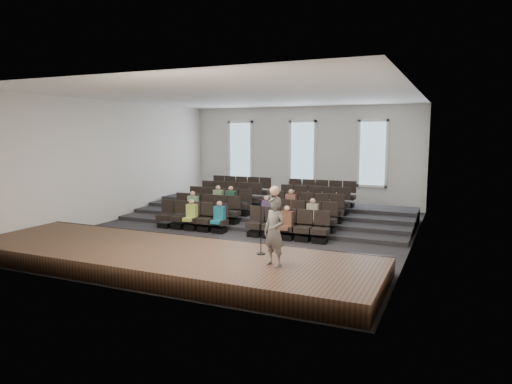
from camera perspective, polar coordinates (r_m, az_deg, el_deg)
ground at (r=17.23m, az=-1.53°, el=-4.93°), size 14.00×14.00×0.00m
ceiling at (r=16.88m, az=-1.59°, el=11.92°), size 12.00×14.00×0.02m
wall_back at (r=23.39m, az=5.88°, el=4.47°), size 12.00×0.04×5.00m
wall_front at (r=10.98m, az=-17.51°, el=0.89°), size 12.00×0.04×5.00m
wall_left at (r=20.20m, az=-17.20°, el=3.72°), size 0.04×14.00×5.00m
wall_right at (r=15.29m, az=19.29°, el=2.56°), size 0.04×14.00×5.00m
stage at (r=12.89m, az=-11.42°, el=-8.19°), size 11.80×3.60×0.50m
stage_lip at (r=14.31m, az=-7.30°, el=-6.52°), size 11.80×0.06×0.52m
risers at (r=20.04m, az=2.37°, el=-2.61°), size 11.80×4.80×0.60m
seating_rows at (r=18.48m, az=0.52°, el=-1.94°), size 6.80×4.70×1.67m
windows at (r=23.32m, az=5.83°, el=4.96°), size 8.44×0.10×3.24m
audience at (r=17.56m, az=-1.53°, el=-1.94°), size 5.45×2.64×1.10m
speaker at (r=10.95m, az=2.33°, el=-4.95°), size 0.71×0.59×1.67m
mic_stand at (r=12.06m, az=0.62°, el=-5.76°), size 0.24×0.24×1.46m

